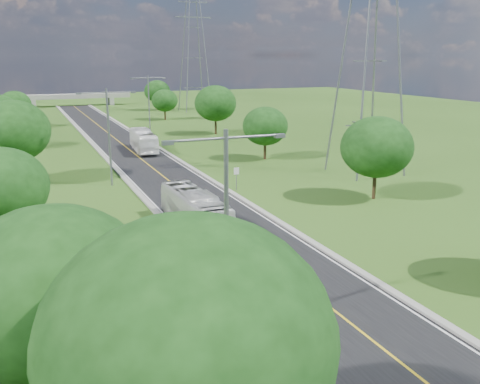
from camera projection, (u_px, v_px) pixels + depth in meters
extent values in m
plane|color=#2A4B15|center=(138.00, 157.00, 71.53)|extent=(260.00, 260.00, 0.00)
cube|color=black|center=(129.00, 150.00, 76.88)|extent=(8.00, 150.00, 0.06)
cube|color=gray|center=(99.00, 151.00, 75.27)|extent=(0.50, 150.00, 0.22)
cube|color=gray|center=(158.00, 147.00, 78.46)|extent=(0.50, 150.00, 0.22)
cylinder|color=slate|center=(236.00, 179.00, 53.53)|extent=(0.08, 0.08, 2.40)
cube|color=white|center=(236.00, 171.00, 53.31)|extent=(0.55, 0.04, 0.70)
cube|color=gray|center=(33.00, 104.00, 138.99)|extent=(1.20, 3.00, 2.00)
cube|color=gray|center=(111.00, 101.00, 146.49)|extent=(1.20, 3.00, 2.00)
cube|color=gray|center=(73.00, 96.00, 142.34)|extent=(30.00, 3.00, 1.20)
cylinder|color=slate|center=(227.00, 235.00, 25.17)|extent=(0.22, 0.22, 10.00)
cylinder|color=slate|center=(196.00, 140.00, 23.50)|extent=(2.80, 0.12, 0.12)
cylinder|color=slate|center=(254.00, 136.00, 24.55)|extent=(2.80, 0.12, 0.12)
cube|color=slate|center=(168.00, 143.00, 23.02)|extent=(0.50, 0.25, 0.18)
cube|color=slate|center=(279.00, 136.00, 25.05)|extent=(0.50, 0.25, 0.18)
cylinder|color=slate|center=(109.00, 138.00, 54.64)|extent=(0.22, 0.22, 10.00)
cylinder|color=slate|center=(92.00, 93.00, 52.97)|extent=(2.80, 0.12, 0.12)
cylinder|color=slate|center=(120.00, 92.00, 54.02)|extent=(2.80, 0.12, 0.12)
cube|color=slate|center=(79.00, 94.00, 52.50)|extent=(0.50, 0.25, 0.18)
cube|color=slate|center=(133.00, 92.00, 54.52)|extent=(0.50, 0.25, 0.18)
cylinder|color=slate|center=(149.00, 106.00, 88.61)|extent=(0.22, 0.22, 10.00)
cylinder|color=slate|center=(139.00, 78.00, 86.95)|extent=(2.80, 0.12, 0.12)
cylinder|color=slate|center=(156.00, 78.00, 88.00)|extent=(2.80, 0.12, 0.12)
cube|color=slate|center=(131.00, 79.00, 86.47)|extent=(0.50, 0.25, 0.18)
cube|color=slate|center=(164.00, 78.00, 88.50)|extent=(0.50, 0.25, 0.18)
cube|color=slate|center=(193.00, 17.00, 124.97)|extent=(9.00, 0.25, 0.25)
cube|color=slate|center=(193.00, 2.00, 124.14)|extent=(7.00, 0.25, 0.25)
ellipsoid|color=#13360E|center=(54.00, 291.00, 18.53)|extent=(7.14, 7.14, 6.07)
cylinder|color=black|center=(6.00, 234.00, 36.62)|extent=(0.36, 0.36, 2.70)
ellipsoid|color=#13360E|center=(1.00, 187.00, 35.80)|extent=(6.30, 6.30, 5.36)
cylinder|color=black|center=(17.00, 168.00, 56.58)|extent=(0.36, 0.36, 3.24)
ellipsoid|color=#13360E|center=(13.00, 131.00, 55.59)|extent=(7.56, 7.56, 6.43)
cylinder|color=black|center=(0.00, 139.00, 77.31)|extent=(0.36, 0.36, 2.88)
cylinder|color=black|center=(17.00, 121.00, 99.73)|extent=(0.36, 0.36, 2.52)
ellipsoid|color=#13360E|center=(15.00, 105.00, 98.96)|extent=(5.88, 5.88, 5.00)
ellipsoid|color=#13360E|center=(188.00, 340.00, 14.14)|extent=(7.98, 7.98, 6.78)
cylinder|color=black|center=(374.00, 184.00, 50.37)|extent=(0.36, 0.36, 2.88)
ellipsoid|color=#13360E|center=(377.00, 147.00, 49.50)|extent=(6.72, 6.72, 5.71)
cylinder|color=black|center=(265.00, 150.00, 69.69)|extent=(0.36, 0.36, 2.52)
ellipsoid|color=#13360E|center=(265.00, 126.00, 68.93)|extent=(5.88, 5.88, 5.00)
cylinder|color=black|center=(216.00, 125.00, 91.81)|extent=(0.36, 0.36, 3.06)
ellipsoid|color=#13360E|center=(215.00, 103.00, 90.88)|extent=(7.14, 7.14, 6.07)
cylinder|color=black|center=(165.00, 114.00, 112.40)|extent=(0.36, 0.36, 2.34)
ellipsoid|color=#13360E|center=(165.00, 100.00, 111.69)|extent=(5.46, 5.46, 4.64)
cylinder|color=black|center=(158.00, 105.00, 131.53)|extent=(0.36, 0.36, 2.70)
ellipsoid|color=#13360E|center=(157.00, 91.00, 130.71)|extent=(6.30, 6.30, 5.36)
imported|color=white|center=(143.00, 141.00, 75.10)|extent=(3.27, 10.83, 2.97)
imported|color=silver|center=(195.00, 210.00, 41.58)|extent=(2.73, 10.71, 2.97)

